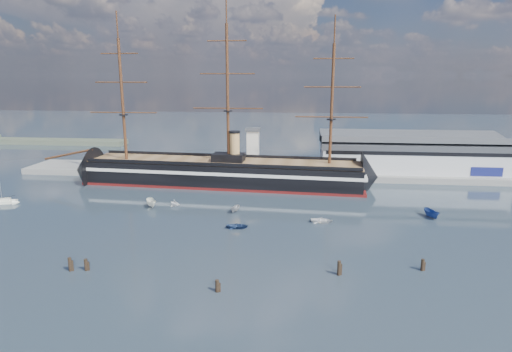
# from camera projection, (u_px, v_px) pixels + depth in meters

# --- Properties ---
(ground) EXTENTS (600.00, 600.00, 0.00)m
(ground) POSITION_uv_depth(u_px,v_px,m) (229.00, 203.00, 119.12)
(ground) COLOR #273946
(ground) RESTS_ON ground
(quay) EXTENTS (180.00, 18.00, 2.00)m
(quay) POSITION_uv_depth(u_px,v_px,m) (273.00, 175.00, 152.96)
(quay) COLOR slate
(quay) RESTS_ON ground
(warehouse) EXTENTS (63.00, 21.00, 11.60)m
(warehouse) POSITION_uv_depth(u_px,v_px,m) (411.00, 153.00, 150.14)
(warehouse) COLOR #B7BABC
(warehouse) RESTS_ON ground
(quay_tower) EXTENTS (5.00, 5.00, 15.00)m
(quay_tower) POSITION_uv_depth(u_px,v_px,m) (253.00, 149.00, 148.53)
(quay_tower) COLOR silver
(quay_tower) RESTS_ON ground
(warship) EXTENTS (113.40, 22.29, 53.94)m
(warship) POSITION_uv_depth(u_px,v_px,m) (217.00, 172.00, 138.28)
(warship) COLOR black
(warship) RESTS_ON ground
(sailboat) EXTENTS (6.98, 3.64, 10.73)m
(sailboat) POSITION_uv_depth(u_px,v_px,m) (4.00, 201.00, 118.08)
(sailboat) COLOR silver
(sailboat) RESTS_ON ground
(motorboat_a) EXTENTS (7.18, 5.55, 2.73)m
(motorboat_a) POSITION_uv_depth(u_px,v_px,m) (152.00, 207.00, 115.07)
(motorboat_a) COLOR white
(motorboat_a) RESTS_ON ground
(motorboat_b) EXTENTS (1.52, 3.25, 1.47)m
(motorboat_b) POSITION_uv_depth(u_px,v_px,m) (237.00, 228.00, 99.18)
(motorboat_b) COLOR navy
(motorboat_b) RESTS_ON ground
(motorboat_c) EXTENTS (5.19, 3.13, 1.95)m
(motorboat_c) POSITION_uv_depth(u_px,v_px,m) (235.00, 212.00, 110.95)
(motorboat_c) COLOR gray
(motorboat_c) RESTS_ON ground
(motorboat_d) EXTENTS (4.78, 5.63, 1.92)m
(motorboat_d) POSITION_uv_depth(u_px,v_px,m) (175.00, 206.00, 116.09)
(motorboat_d) COLOR white
(motorboat_d) RESTS_ON ground
(motorboat_e) EXTENTS (1.49, 3.35, 1.53)m
(motorboat_e) POSITION_uv_depth(u_px,v_px,m) (322.00, 223.00, 102.88)
(motorboat_e) COLOR white
(motorboat_e) RESTS_ON ground
(motorboat_f) EXTENTS (6.95, 4.07, 2.62)m
(motorboat_f) POSITION_uv_depth(u_px,v_px,m) (431.00, 218.00, 106.31)
(motorboat_f) COLOR #28438B
(motorboat_f) RESTS_ON ground
(piling_near_left) EXTENTS (0.64, 0.64, 3.30)m
(piling_near_left) POSITION_uv_depth(u_px,v_px,m) (71.00, 271.00, 77.43)
(piling_near_left) COLOR black
(piling_near_left) RESTS_ON ground
(piling_near_mid) EXTENTS (0.64, 0.64, 2.80)m
(piling_near_mid) POSITION_uv_depth(u_px,v_px,m) (217.00, 292.00, 69.94)
(piling_near_mid) COLOR black
(piling_near_mid) RESTS_ON ground
(piling_near_right) EXTENTS (0.64, 0.64, 3.41)m
(piling_near_right) POSITION_uv_depth(u_px,v_px,m) (339.00, 275.00, 75.80)
(piling_near_right) COLOR black
(piling_near_right) RESTS_ON ground
(piling_far_right) EXTENTS (0.64, 0.64, 2.91)m
(piling_far_right) POSITION_uv_depth(u_px,v_px,m) (422.00, 270.00, 77.59)
(piling_far_right) COLOR black
(piling_far_right) RESTS_ON ground
(piling_extra) EXTENTS (0.64, 0.64, 2.93)m
(piling_extra) POSITION_uv_depth(u_px,v_px,m) (87.00, 270.00, 77.62)
(piling_extra) COLOR black
(piling_extra) RESTS_ON ground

